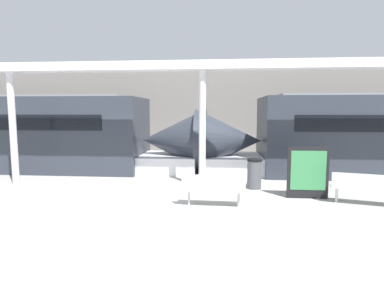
% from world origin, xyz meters
% --- Properties ---
extents(ground_plane, '(60.00, 60.00, 0.00)m').
position_xyz_m(ground_plane, '(0.00, 0.00, 0.00)').
color(ground_plane, '#9E9B96').
extents(station_wall, '(56.00, 0.20, 5.00)m').
position_xyz_m(station_wall, '(0.00, 10.03, 2.50)').
color(station_wall, gray).
rests_on(station_wall, ground_plane).
extents(bench_near, '(1.67, 0.51, 0.88)m').
position_xyz_m(bench_near, '(0.89, 0.31, 0.53)').
color(bench_near, silver).
rests_on(bench_near, ground_plane).
extents(bench_far, '(1.70, 0.84, 0.88)m').
position_xyz_m(bench_far, '(4.92, 0.77, 0.53)').
color(bench_far, silver).
rests_on(bench_far, ground_plane).
extents(trash_bin, '(0.48, 0.48, 0.97)m').
position_xyz_m(trash_bin, '(2.20, 2.35, 0.49)').
color(trash_bin, '#4C4F54').
rests_on(trash_bin, ground_plane).
extents(poster_board, '(1.16, 0.07, 1.50)m').
position_xyz_m(poster_board, '(3.60, 1.33, 0.76)').
color(poster_board, black).
rests_on(poster_board, ground_plane).
extents(support_column_near, '(0.23, 0.23, 3.83)m').
position_xyz_m(support_column_near, '(0.49, 2.35, 1.92)').
color(support_column_near, silver).
rests_on(support_column_near, ground_plane).
extents(support_column_far, '(0.23, 0.23, 3.83)m').
position_xyz_m(support_column_far, '(-6.05, 2.35, 1.92)').
color(support_column_far, silver).
rests_on(support_column_far, ground_plane).
extents(canopy_beam, '(28.00, 0.60, 0.28)m').
position_xyz_m(canopy_beam, '(0.49, 2.35, 3.97)').
color(canopy_beam, silver).
rests_on(canopy_beam, support_column_near).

